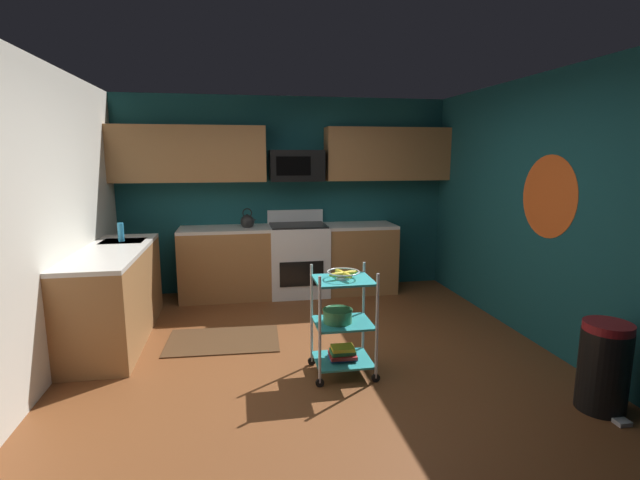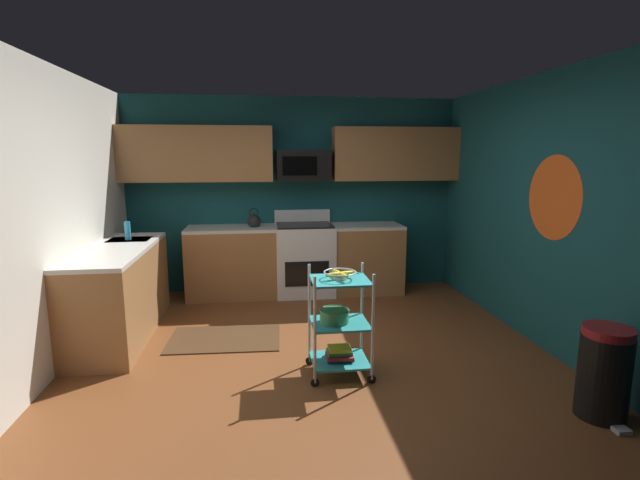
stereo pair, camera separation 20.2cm
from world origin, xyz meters
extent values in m
cube|color=brown|center=(0.00, 0.00, -0.02)|extent=(4.40, 4.80, 0.04)
cube|color=#14474C|center=(0.00, 2.43, 1.30)|extent=(4.52, 0.06, 2.60)
cube|color=silver|center=(-2.23, 0.00, 1.30)|extent=(0.06, 4.80, 2.60)
cube|color=#14474C|center=(2.23, 0.00, 1.30)|extent=(0.06, 4.80, 2.60)
cylinder|color=#E5591E|center=(2.20, -0.01, 1.45)|extent=(0.00, 0.78, 0.78)
cube|color=#9E6B3D|center=(0.00, 2.10, 0.44)|extent=(2.83, 0.60, 0.88)
cube|color=silver|center=(0.00, 2.10, 0.90)|extent=(2.83, 0.60, 0.04)
cube|color=#9E6B3D|center=(-1.90, 0.87, 0.44)|extent=(0.60, 1.86, 0.88)
cube|color=silver|center=(-1.90, 0.87, 0.90)|extent=(0.60, 1.86, 0.04)
cube|color=#B7BABC|center=(-1.90, 1.35, 0.84)|extent=(0.44, 0.36, 0.16)
cube|color=white|center=(0.11, 2.10, 0.46)|extent=(0.76, 0.64, 0.92)
cube|color=black|center=(0.11, 1.78, 0.35)|extent=(0.56, 0.01, 0.32)
cube|color=white|center=(0.11, 2.39, 1.01)|extent=(0.76, 0.06, 0.18)
cube|color=black|center=(0.11, 2.10, 0.93)|extent=(0.72, 0.60, 0.02)
cube|color=#9E6B3D|center=(-1.24, 2.23, 1.85)|extent=(1.91, 0.33, 0.70)
cube|color=#9E6B3D|center=(1.36, 2.23, 1.85)|extent=(1.69, 0.33, 0.70)
cube|color=black|center=(0.11, 2.21, 1.70)|extent=(0.70, 0.38, 0.40)
cube|color=black|center=(0.05, 2.02, 1.70)|extent=(0.44, 0.01, 0.24)
cylinder|color=silver|center=(-0.06, -0.49, 0.47)|extent=(0.02, 0.02, 0.88)
cylinder|color=black|center=(-0.06, -0.49, 0.04)|extent=(0.07, 0.02, 0.07)
cylinder|color=silver|center=(0.40, -0.49, 0.47)|extent=(0.02, 0.02, 0.88)
cylinder|color=black|center=(0.40, -0.49, 0.04)|extent=(0.07, 0.02, 0.07)
cylinder|color=silver|center=(-0.06, -0.09, 0.47)|extent=(0.02, 0.02, 0.88)
cylinder|color=black|center=(-0.06, -0.09, 0.04)|extent=(0.07, 0.02, 0.07)
cylinder|color=silver|center=(0.40, -0.09, 0.47)|extent=(0.02, 0.02, 0.88)
cylinder|color=black|center=(0.40, -0.09, 0.04)|extent=(0.07, 0.02, 0.07)
cube|color=teal|center=(0.17, -0.29, 0.12)|extent=(0.47, 0.41, 0.02)
cube|color=teal|center=(0.17, -0.29, 0.45)|extent=(0.47, 0.41, 0.02)
cube|color=teal|center=(0.17, -0.29, 0.82)|extent=(0.47, 0.41, 0.02)
torus|color=silver|center=(0.17, -0.29, 0.89)|extent=(0.27, 0.27, 0.01)
cylinder|color=silver|center=(0.17, -0.29, 0.84)|extent=(0.12, 0.12, 0.02)
ellipsoid|color=yellow|center=(0.22, -0.28, 0.87)|extent=(0.17, 0.09, 0.04)
ellipsoid|color=yellow|center=(0.16, -0.24, 0.87)|extent=(0.09, 0.17, 0.04)
ellipsoid|color=yellow|center=(0.12, -0.31, 0.87)|extent=(0.17, 0.09, 0.04)
ellipsoid|color=yellow|center=(0.19, -0.34, 0.87)|extent=(0.09, 0.17, 0.04)
cylinder|color=#387F4C|center=(0.13, -0.29, 0.51)|extent=(0.24, 0.24, 0.11)
torus|color=#387F4C|center=(0.13, -0.29, 0.57)|extent=(0.25, 0.25, 0.01)
cube|color=#1E4C8C|center=(0.17, -0.29, 0.14)|extent=(0.23, 0.15, 0.02)
cube|color=#B22626|center=(0.17, -0.29, 0.16)|extent=(0.23, 0.20, 0.03)
cube|color=#26723F|center=(0.17, -0.29, 0.19)|extent=(0.21, 0.14, 0.03)
cube|color=gold|center=(0.17, -0.29, 0.23)|extent=(0.19, 0.15, 0.03)
sphere|color=black|center=(-0.54, 2.10, 0.99)|extent=(0.18, 0.18, 0.18)
sphere|color=black|center=(-0.54, 2.10, 1.08)|extent=(0.03, 0.03, 0.03)
cone|color=black|center=(-0.46, 2.10, 1.01)|extent=(0.09, 0.04, 0.06)
torus|color=black|center=(-0.54, 2.10, 1.10)|extent=(0.12, 0.01, 0.12)
cylinder|color=#2D8CBF|center=(-1.91, 1.32, 1.02)|extent=(0.06, 0.06, 0.20)
cylinder|color=black|center=(1.90, -1.18, 0.30)|extent=(0.34, 0.34, 0.60)
cylinder|color=maroon|center=(1.90, -1.18, 0.63)|extent=(0.33, 0.33, 0.06)
cube|color=#B2B2B7|center=(1.90, -1.39, 0.01)|extent=(0.10, 0.08, 0.03)
cube|color=#472D19|center=(-0.85, 0.60, 0.01)|extent=(1.13, 0.75, 0.01)
camera|label=1|loc=(-0.67, -3.91, 1.83)|focal=26.14mm
camera|label=2|loc=(-0.47, -3.94, 1.83)|focal=26.14mm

